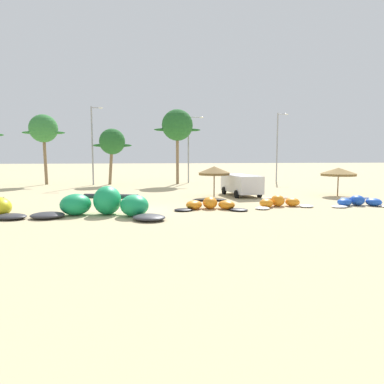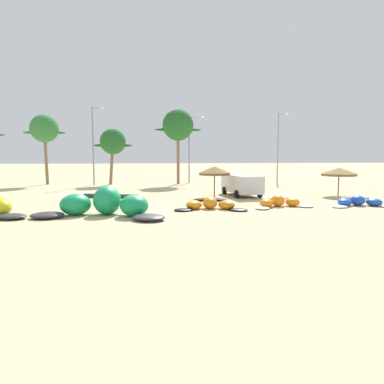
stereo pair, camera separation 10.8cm
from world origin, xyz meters
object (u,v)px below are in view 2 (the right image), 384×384
Objects in this scene: beach_umbrella_near_van at (214,171)px; beach_umbrella_middle at (339,172)px; kite_left at (105,205)px; palm_left at (44,129)px; lamppost_west at (94,142)px; lamppost_west_center at (191,145)px; kite_left_of_center at (210,205)px; kite_center at (280,202)px; kite_right_of_center at (359,202)px; palm_center_left at (178,126)px; parked_van at (241,183)px; lamppost_east_center at (279,144)px; palm_left_of_gap at (113,142)px.

beach_umbrella_middle is at bearing -3.08° from beach_umbrella_near_van.
kite_left is 20.89m from beach_umbrella_middle.
kite_left is 0.95× the size of palm_left.
lamppost_west_center is (11.85, 2.00, -0.30)m from lamppost_west.
kite_left_of_center is 5.01m from kite_center.
kite_right_of_center is (17.42, 1.83, -0.38)m from kite_left.
palm_center_left is (-1.91, 14.10, 4.93)m from beach_umbrella_near_van.
lamppost_west is (6.01, -1.50, -1.55)m from palm_left.
parked_van is at bearing 171.93° from beach_umbrella_middle.
palm_center_left is at bearing 74.35° from kite_left.
beach_umbrella_middle is 33.42m from palm_left.
lamppost_west_center reaches higher than beach_umbrella_near_van.
beach_umbrella_middle is (1.85, 6.10, 1.84)m from kite_right_of_center.
kite_center is 0.54× the size of palm_left.
kite_left is 14.12m from parked_van.
lamppost_east_center is at bearing 4.46° from lamppost_west_center.
lamppost_east_center reaches higher than parked_van.
parked_van is (10.76, 9.13, 0.43)m from kite_left.
kite_center is 0.49× the size of lamppost_west.
parked_van is at bearing -120.56° from lamppost_east_center.
beach_umbrella_middle is 0.34× the size of palm_center_left.
kite_right_of_center is 29.86m from lamppost_west.
beach_umbrella_middle is 0.37× the size of palm_left.
lamppost_west_center is (-0.16, 15.78, 2.59)m from beach_umbrella_near_van.
lamppost_west_center reaches higher than palm_left_of_gap.
parked_van is at bearing 40.32° from kite_left.
palm_left_of_gap is at bearing 94.00° from kite_left.
kite_left is at bearing -174.01° from kite_right_of_center.
kite_center is 9.73m from beach_umbrella_middle.
beach_umbrella_near_van is at bearing 143.87° from kite_right_of_center.
lamppost_west_center reaches higher than kite_left.
lamppost_west_center is (1.41, 22.62, 4.54)m from kite_left_of_center.
parked_van is 25.86m from palm_left.
kite_left_of_center is at bearing -118.76° from parked_van.
lamppost_west_center is (-2.68, 15.17, 3.76)m from parked_van.
kite_left_of_center is at bearing -153.63° from beach_umbrella_middle.
palm_left_of_gap is (-20.87, 14.89, 3.02)m from beach_umbrella_middle.
lamppost_west is at bearing 148.03° from beach_umbrella_middle.
beach_umbrella_middle is at bearing -55.67° from lamppost_west_center.
palm_left is 6.38m from lamppost_west.
kite_left is 6.89m from kite_left_of_center.
palm_left_of_gap is at bearing 144.50° from beach_umbrella_middle.
kite_left_of_center reaches higher than kite_right_of_center.
palm_center_left reaches higher than lamppost_west_center.
beach_umbrella_near_van reaches higher than kite_left.
lamppost_west_center reaches higher than kite_right_of_center.
beach_umbrella_near_van is 0.41× the size of palm_left_of_gap.
parked_van is at bearing 97.30° from kite_center.
kite_left_of_center is at bearing -89.08° from palm_center_left.
palm_center_left is 1.07× the size of lamppost_west_center.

